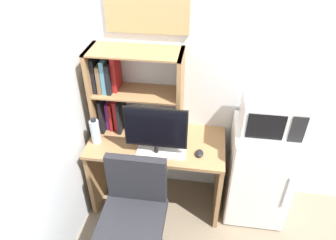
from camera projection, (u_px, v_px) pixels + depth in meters
desk at (157, 161)px, 2.75m from camera, size 1.14×0.56×0.73m
hutch_bookshelf at (123, 90)px, 2.55m from camera, size 0.74×0.29×0.74m
monitor at (156, 131)px, 2.37m from camera, size 0.49×0.21×0.43m
keyboard at (161, 152)px, 2.50m from camera, size 0.39×0.14×0.02m
computer_mouse at (199, 153)px, 2.47m from camera, size 0.07×0.09×0.03m
water_bottle at (95, 131)px, 2.55m from camera, size 0.08×0.08×0.23m
mini_fridge at (258, 172)px, 2.69m from camera, size 0.51×0.49×0.93m
microwave at (272, 115)px, 2.34m from camera, size 0.44×0.33×0.27m
desk_chair at (134, 223)px, 2.35m from camera, size 0.54×0.54×0.92m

